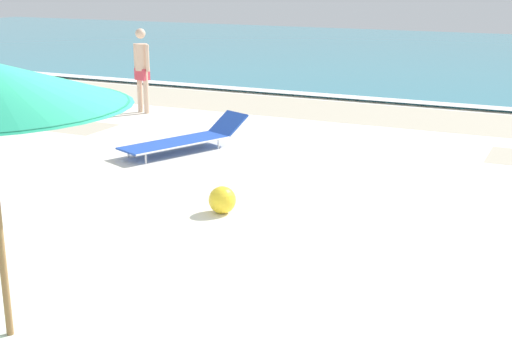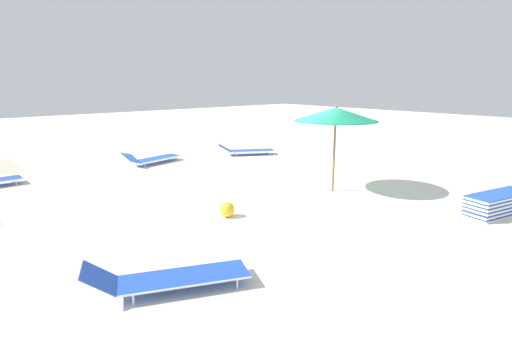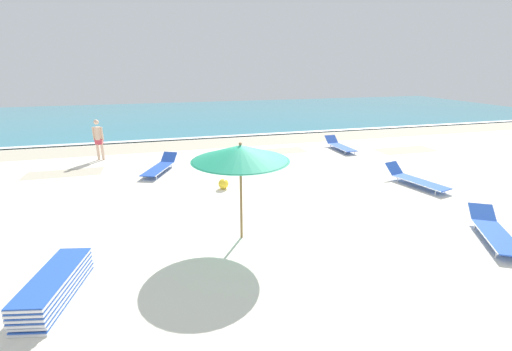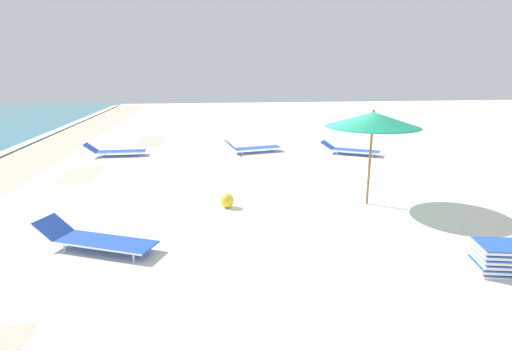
# 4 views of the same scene
# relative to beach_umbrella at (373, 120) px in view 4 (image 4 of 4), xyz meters

# --- Properties ---
(ground_plane) EXTENTS (60.00, 60.00, 0.16)m
(ground_plane) POSITION_rel_beach_umbrella_xyz_m (1.07, 1.13, -2.18)
(ground_plane) COLOR silver
(beach_umbrella) EXTENTS (2.24, 2.24, 2.36)m
(beach_umbrella) POSITION_rel_beach_umbrella_xyz_m (0.00, 0.00, 0.00)
(beach_umbrella) COLOR olive
(beach_umbrella) RESTS_ON ground_plane
(sun_lounger_under_umbrella) EXTENTS (1.48, 2.37, 0.51)m
(sun_lounger_under_umbrella) POSITION_rel_beach_umbrella_xyz_m (-1.85, 6.06, -1.90)
(sun_lounger_under_umbrella) COLOR blue
(sun_lounger_under_umbrella) RESTS_ON ground_plane
(sun_lounger_beside_umbrella) EXTENTS (1.12, 2.36, 0.57)m
(sun_lounger_beside_umbrella) POSITION_rel_beach_umbrella_xyz_m (6.65, 2.09, -1.89)
(sun_lounger_beside_umbrella) COLOR blue
(sun_lounger_beside_umbrella) RESTS_ON ground_plane
(sun_lounger_near_water_left) EXTENTS (1.65, 2.25, 0.47)m
(sun_lounger_near_water_left) POSITION_rel_beach_umbrella_xyz_m (5.81, -1.68, -1.90)
(sun_lounger_near_water_left) COLOR blue
(sun_lounger_near_water_left) RESTS_ON ground_plane
(sun_lounger_near_water_right) EXTENTS (0.66, 2.25, 0.52)m
(sun_lounger_near_water_right) POSITION_rel_beach_umbrella_xyz_m (6.67, 7.43, -1.90)
(sun_lounger_near_water_right) COLOR blue
(sun_lounger_near_water_right) RESTS_ON ground_plane
(beach_ball) EXTENTS (0.34, 0.34, 0.34)m
(beach_ball) POSITION_rel_beach_umbrella_xyz_m (0.18, 3.49, -1.93)
(beach_ball) COLOR yellow
(beach_ball) RESTS_ON ground_plane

